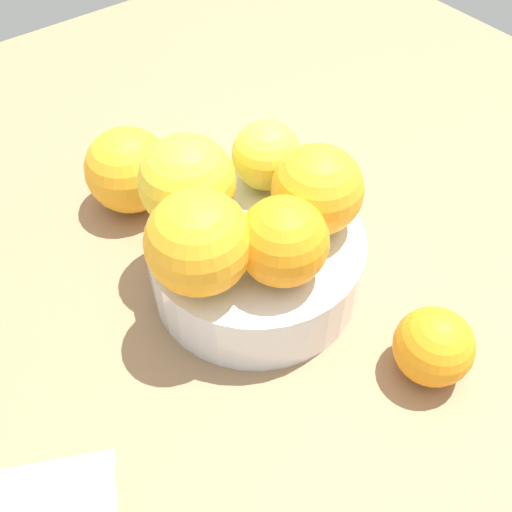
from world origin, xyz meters
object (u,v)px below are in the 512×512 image
at_px(orange_in_bowl_2, 199,243).
at_px(orange_loose_1, 129,170).
at_px(orange_in_bowl_4, 267,155).
at_px(orange_loose_0, 433,346).
at_px(orange_in_bowl_1, 187,182).
at_px(fruit_bowl, 256,261).
at_px(orange_in_bowl_3, 283,242).
at_px(orange_in_bowl_0, 317,190).

xyz_separation_m(orange_in_bowl_2, orange_loose_1, (0.02, 0.17, -0.06)).
bearing_deg(orange_in_bowl_4, orange_loose_0, -88.23).
relative_size(orange_in_bowl_1, orange_loose_1, 0.94).
bearing_deg(fruit_bowl, orange_in_bowl_3, -98.93).
xyz_separation_m(fruit_bowl, orange_in_bowl_1, (-0.03, 0.05, 0.07)).
bearing_deg(orange_loose_0, orange_in_bowl_2, 128.45).
bearing_deg(orange_loose_1, orange_in_bowl_2, -98.44).
relative_size(orange_in_bowl_3, orange_loose_1, 0.83).
relative_size(fruit_bowl, orange_in_bowl_4, 3.00).
height_order(orange_in_bowl_1, orange_loose_1, orange_in_bowl_1).
height_order(orange_in_bowl_0, orange_in_bowl_2, orange_in_bowl_2).
distance_m(orange_in_bowl_2, orange_in_bowl_3, 0.06).
distance_m(fruit_bowl, orange_loose_1, 0.16).
bearing_deg(orange_in_bowl_0, orange_in_bowl_2, 175.78).
relative_size(orange_in_bowl_0, orange_loose_1, 0.89).
distance_m(orange_in_bowl_4, orange_loose_0, 0.21).
distance_m(fruit_bowl, orange_in_bowl_2, 0.09).
bearing_deg(orange_in_bowl_1, orange_loose_0, -67.51).
xyz_separation_m(orange_in_bowl_0, orange_loose_1, (-0.08, 0.18, -0.06)).
height_order(fruit_bowl, orange_in_bowl_3, orange_in_bowl_3).
bearing_deg(orange_loose_0, orange_in_bowl_0, 92.57).
relative_size(orange_in_bowl_1, orange_in_bowl_2, 0.98).
distance_m(fruit_bowl, orange_in_bowl_0, 0.09).
height_order(fruit_bowl, orange_in_bowl_4, orange_in_bowl_4).
bearing_deg(orange_in_bowl_3, orange_in_bowl_0, 24.16).
bearing_deg(orange_in_bowl_4, fruit_bowl, -135.12).
bearing_deg(orange_in_bowl_0, orange_in_bowl_4, 90.12).
distance_m(orange_in_bowl_0, orange_in_bowl_2, 0.11).
distance_m(orange_in_bowl_0, orange_in_bowl_1, 0.10).
distance_m(orange_in_bowl_3, orange_in_bowl_4, 0.11).
bearing_deg(orange_in_bowl_3, orange_loose_0, -61.03).
distance_m(orange_in_bowl_3, orange_loose_1, 0.21).
height_order(orange_in_bowl_0, orange_loose_1, orange_in_bowl_0).
xyz_separation_m(orange_in_bowl_4, orange_loose_0, (0.01, -0.20, -0.06)).
relative_size(fruit_bowl, orange_in_bowl_1, 2.31).
distance_m(orange_loose_0, orange_loose_1, 0.32).
relative_size(orange_in_bowl_2, orange_in_bowl_3, 1.16).
bearing_deg(orange_in_bowl_0, fruit_bowl, 161.16).
xyz_separation_m(orange_in_bowl_1, orange_loose_1, (-0.00, 0.11, -0.06)).
bearing_deg(fruit_bowl, orange_loose_0, -70.19).
bearing_deg(orange_in_bowl_3, orange_in_bowl_4, 58.47).
xyz_separation_m(orange_loose_0, orange_loose_1, (-0.09, 0.31, 0.01)).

